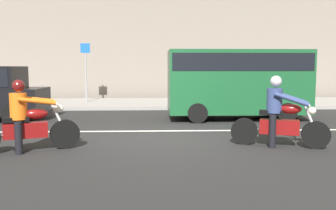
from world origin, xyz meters
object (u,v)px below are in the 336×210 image
motorcycle_with_rider_orange_stripe (25,122)px  parked_van_forest_green (237,80)px  motorcycle_with_rider_denim_blue (279,118)px  street_sign_post (86,66)px

motorcycle_with_rider_orange_stripe → parked_van_forest_green: size_ratio=0.46×
motorcycle_with_rider_orange_stripe → parked_van_forest_green: bearing=39.9°
motorcycle_with_rider_denim_blue → motorcycle_with_rider_orange_stripe: (-5.48, -0.29, -0.03)m
motorcycle_with_rider_denim_blue → street_sign_post: (-5.99, 9.35, 1.16)m
motorcycle_with_rider_orange_stripe → street_sign_post: street_sign_post is taller
motorcycle_with_rider_orange_stripe → parked_van_forest_green: parked_van_forest_green is taller
motorcycle_with_rider_orange_stripe → street_sign_post: (-0.52, 9.64, 1.19)m
motorcycle_with_rider_orange_stripe → parked_van_forest_green: (5.52, 4.62, 0.73)m
parked_van_forest_green → street_sign_post: bearing=140.3°
motorcycle_with_rider_orange_stripe → street_sign_post: bearing=93.1°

